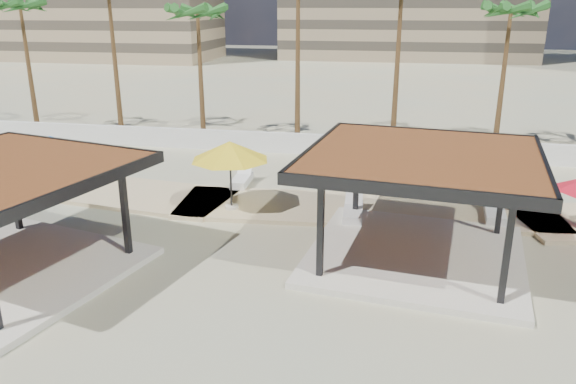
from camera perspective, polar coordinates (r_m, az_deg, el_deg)
name	(u,v)px	position (r m, az deg, el deg)	size (l,w,h in m)	color
ground	(288,283)	(18.05, -0.02, -9.27)	(200.00, 200.00, 0.00)	tan
promenade	(365,205)	(24.81, 7.87, -1.28)	(44.45, 7.97, 0.24)	#C6B284
boundary_wall	(340,145)	(32.75, 5.27, 4.74)	(56.00, 0.30, 1.20)	silver
pavilion_central	(420,196)	(19.40, 13.26, -0.41)	(8.46, 8.46, 3.82)	beige
pavilion_west	(1,212)	(19.84, -27.14, -1.81)	(8.85, 8.85, 3.71)	beige
umbrella_b	(230,151)	(23.16, -5.93, 4.16)	(3.74, 3.74, 2.92)	beige
umbrella_f	(51,143)	(28.87, -22.97, 4.64)	(3.44, 3.44, 2.32)	beige
lounger_a	(242,179)	(27.11, -4.70, 1.30)	(0.81, 2.23, 0.83)	silver
lounger_b	(353,211)	(23.02, 6.63, -1.96)	(0.84, 2.32, 0.87)	silver
lounger_c	(495,212)	(24.28, 20.27, -1.94)	(0.92, 2.32, 0.86)	silver
palm_a	(21,10)	(41.58, -25.53, 16.32)	(3.00, 3.00, 9.13)	brown
palm_c	(198,17)	(35.83, -9.15, 17.12)	(3.00, 3.00, 8.73)	brown
palm_f	(510,16)	(34.78, 21.67, 16.31)	(3.00, 3.00, 8.90)	brown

